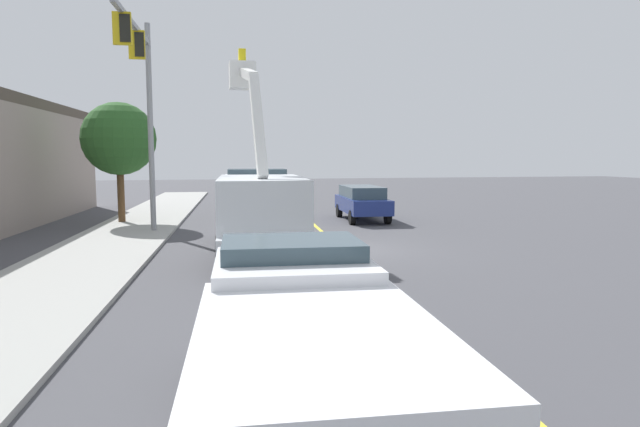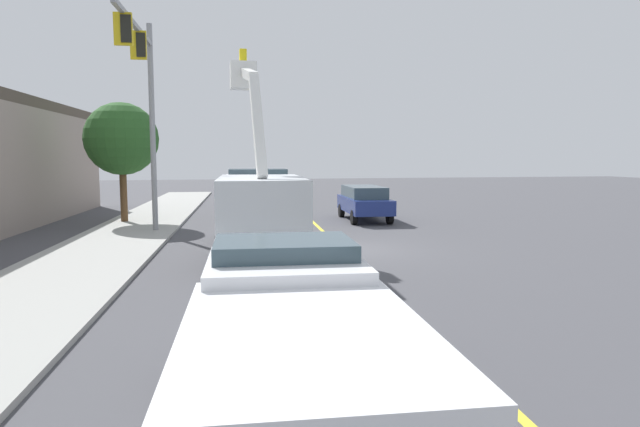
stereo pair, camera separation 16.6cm
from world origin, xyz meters
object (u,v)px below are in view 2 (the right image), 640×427
service_pickup_truck (294,350)px  traffic_cone_mid_front (373,309)px  traffic_cone_mid_rear (336,255)px  traffic_cone_trailing (307,224)px  traffic_signal_mast (144,86)px  passing_minivan (364,201)px  utility_bucket_truck (260,204)px

service_pickup_truck → traffic_cone_mid_front: size_ratio=7.62×
service_pickup_truck → traffic_cone_mid_rear: (9.15, -2.60, -0.74)m
traffic_cone_mid_rear → traffic_cone_trailing: traffic_cone_trailing is taller
service_pickup_truck → traffic_signal_mast: (15.96, 3.19, 4.63)m
traffic_cone_mid_rear → traffic_cone_mid_front: bearing=173.9°
passing_minivan → traffic_cone_mid_rear: (-11.10, 4.02, -0.59)m
service_pickup_truck → utility_bucket_truck: bearing=-3.5°
utility_bucket_truck → traffic_cone_trailing: utility_bucket_truck is taller
traffic_cone_mid_rear → traffic_signal_mast: size_ratio=0.09×
traffic_signal_mast → traffic_cone_mid_rear: bearing=-139.7°
traffic_cone_mid_rear → traffic_cone_trailing: size_ratio=0.98×
passing_minivan → traffic_signal_mast: size_ratio=0.58×
service_pickup_truck → traffic_cone_mid_rear: 9.54m
passing_minivan → traffic_cone_mid_rear: 11.83m
service_pickup_truck → traffic_cone_mid_front: service_pickup_truck is taller
traffic_cone_mid_front → service_pickup_truck: bearing=151.9°
traffic_cone_mid_front → traffic_signal_mast: 14.28m
passing_minivan → traffic_cone_mid_front: 17.10m
service_pickup_truck → traffic_signal_mast: bearing=11.3°
service_pickup_truck → traffic_cone_mid_front: 4.36m
traffic_signal_mast → passing_minivan: bearing=-66.4°
traffic_cone_mid_rear → traffic_signal_mast: traffic_signal_mast is taller
passing_minivan → traffic_cone_trailing: (-3.92, 3.57, -0.59)m
utility_bucket_truck → traffic_cone_mid_rear: (-2.97, -1.87, -1.23)m
passing_minivan → traffic_cone_mid_front: (-16.46, 4.60, -0.60)m
passing_minivan → traffic_cone_mid_front: passing_minivan is taller
traffic_cone_mid_rear → traffic_cone_trailing: (7.19, -0.45, 0.01)m
passing_minivan → utility_bucket_truck: bearing=144.1°
passing_minivan → traffic_signal_mast: traffic_signal_mast is taller
traffic_cone_mid_front → traffic_cone_mid_rear: (5.36, -0.57, 0.01)m
traffic_cone_mid_front → traffic_cone_trailing: bearing=-4.7°
utility_bucket_truck → traffic_cone_mid_rear: size_ratio=10.84×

